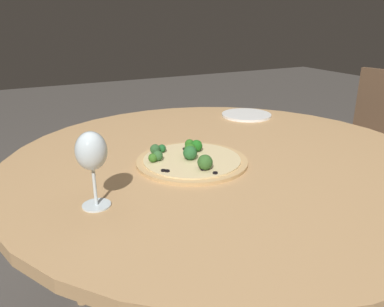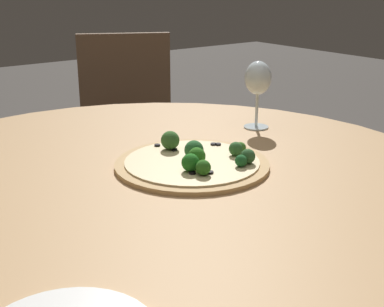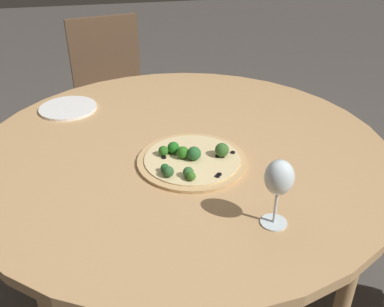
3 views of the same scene
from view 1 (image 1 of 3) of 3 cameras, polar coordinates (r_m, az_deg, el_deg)
The scene contains 5 objects.
dining_table at distance 1.21m, azimuth 4.46°, elevation -2.84°, with size 1.35×1.35×0.74m.
chair_2 at distance 2.09m, azimuth 25.98°, elevation -0.44°, with size 0.47×0.47×0.91m.
pizza at distance 1.13m, azimuth -0.21°, elevation -0.85°, with size 0.34×0.34×0.06m.
wine_glass at distance 0.86m, azimuth -15.07°, elevation 0.00°, with size 0.07×0.07×0.18m.
plate_near at distance 1.68m, azimuth 8.30°, elevation 5.84°, with size 0.22×0.22×0.01m.
Camera 1 is at (0.95, -0.59, 1.16)m, focal length 35.00 mm.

